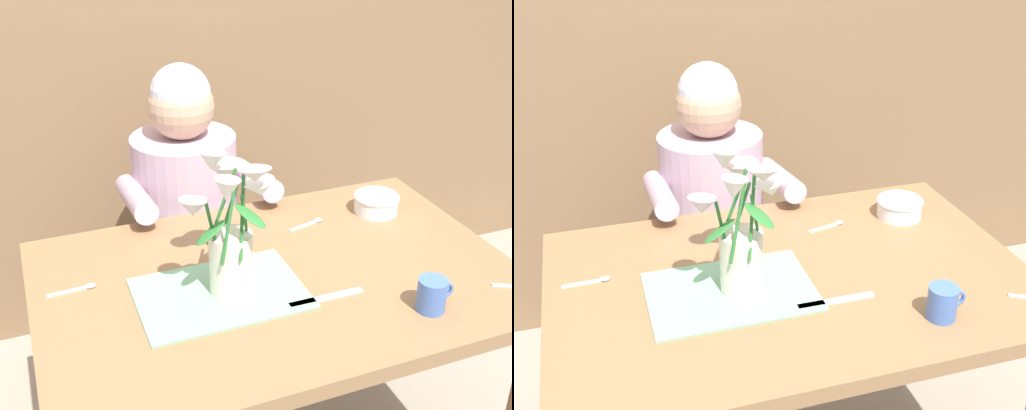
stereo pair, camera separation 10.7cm
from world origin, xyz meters
TOP-DOWN VIEW (x-y plane):
  - wood_panel_backdrop at (0.00, 1.05)m, footprint 4.00×0.10m
  - dining_table at (0.00, 0.00)m, footprint 1.20×0.80m
  - seated_person at (-0.07, 0.62)m, footprint 0.45×0.47m
  - striped_placemat at (-0.16, -0.03)m, footprint 0.40×0.28m
  - flower_vase at (-0.13, -0.02)m, footprint 0.25×0.26m
  - ceramic_bowl at (0.41, 0.21)m, footprint 0.14×0.14m
  - dinner_knife at (0.07, -0.14)m, footprint 0.19×0.02m
  - coffee_cup at (0.27, -0.26)m, footprint 0.09×0.07m
  - spoon_0 at (0.19, 0.21)m, footprint 0.12×0.04m
  - spoon_2 at (-0.48, 0.11)m, footprint 0.12×0.02m

SIDE VIEW (x-z plane):
  - seated_person at x=-0.07m, z-range 0.00..1.13m
  - dining_table at x=0.00m, z-range 0.27..1.01m
  - striped_placemat at x=-0.16m, z-range 0.74..0.74m
  - dinner_knife at x=0.07m, z-range 0.74..0.74m
  - spoon_0 at x=0.19m, z-range 0.74..0.75m
  - spoon_2 at x=-0.48m, z-range 0.74..0.75m
  - ceramic_bowl at x=0.41m, z-range 0.74..0.80m
  - coffee_cup at x=0.27m, z-range 0.74..0.82m
  - flower_vase at x=-0.13m, z-range 0.74..1.08m
  - wood_panel_backdrop at x=0.00m, z-range 0.00..2.50m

